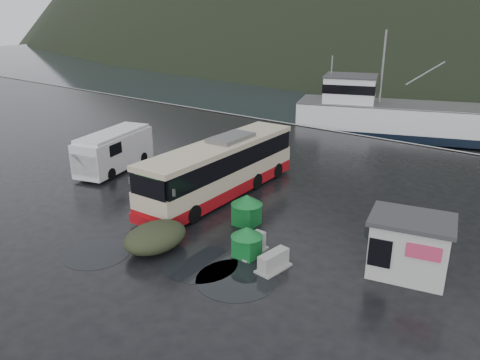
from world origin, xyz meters
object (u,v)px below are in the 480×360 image
Objects in this scene: fishing_trawler at (408,123)px; waste_bin_right at (247,224)px; waste_bin_left at (247,256)px; jersey_barrier_b at (273,269)px; white_van at (116,169)px; ticket_kiosk at (405,274)px; jersey_barrier_a at (251,253)px; dome_tent at (156,249)px; coach_bus at (222,195)px.

waste_bin_right is at bearing -107.53° from fishing_trawler.
waste_bin_left is 0.89× the size of jersey_barrier_b.
waste_bin_left is 1.46m from jersey_barrier_b.
jersey_barrier_b is (3.32, -2.65, 0.00)m from waste_bin_right.
ticket_kiosk is (19.11, -1.16, 0.00)m from white_van.
jersey_barrier_b is (1.47, -0.51, 0.00)m from jersey_barrier_a.
white_van is 2.05× the size of dome_tent.
waste_bin_left is at bearing -167.90° from ticket_kiosk.
fishing_trawler is at bearing 81.79° from coach_bus.
jersey_barrier_b is at bearing -7.36° from waste_bin_left.
waste_bin_left is at bearing 28.97° from dome_tent.
coach_bus reaches higher than ticket_kiosk.
coach_bus reaches higher than white_van.
coach_bus reaches higher than dome_tent.
coach_bus is 8.20m from white_van.
dome_tent is 4.05m from jersey_barrier_a.
white_van is 4.03× the size of jersey_barrier_b.
fishing_trawler reaches higher than jersey_barrier_a.
jersey_barrier_a is at bearing -31.20° from white_van.
waste_bin_right is 4.25m from jersey_barrier_b.
fishing_trawler reaches higher than ticket_kiosk.
coach_bus is 4.04m from waste_bin_right.
fishing_trawler reaches higher than waste_bin_left.
white_van is at bearing -177.61° from coach_bus.
coach_bus reaches higher than waste_bin_right.
dome_tent is (10.01, -5.73, 0.00)m from white_van.
ticket_kiosk is 1.96× the size of jersey_barrier_a.
jersey_barrier_b is at bearing 19.29° from dome_tent.
jersey_barrier_b is at bearing -159.02° from ticket_kiosk.
coach_bus is 6.80m from dome_tent.
fishing_trawler reaches higher than coach_bus.
jersey_barrier_b is at bearing -19.17° from jersey_barrier_a.
fishing_trawler is (-3.18, 28.15, 0.00)m from jersey_barrier_a.
waste_bin_right is at bearing -36.04° from coach_bus.
coach_bus is 8.28m from jersey_barrier_b.
jersey_barrier_b is (4.87, 1.70, 0.00)m from dome_tent.
waste_bin_right is 7.55m from ticket_kiosk.
coach_bus is at bearing 105.80° from dome_tent.
ticket_kiosk reaches higher than waste_bin_left.
dome_tent is at bearing -46.29° from white_van.
white_van is at bearing 164.85° from jersey_barrier_b.
ticket_kiosk is (9.10, 4.58, 0.00)m from dome_tent.
dome_tent is (1.85, -6.54, 0.00)m from coach_bus.
white_van is at bearing 163.33° from ticket_kiosk.
waste_bin_left is 0.88× the size of waste_bin_right.
coach_bus is 23.92m from fishing_trawler.
waste_bin_right is 0.06× the size of fishing_trawler.
waste_bin_right is 26.05m from fishing_trawler.
waste_bin_right reaches higher than waste_bin_left.
dome_tent is 0.96× the size of ticket_kiosk.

